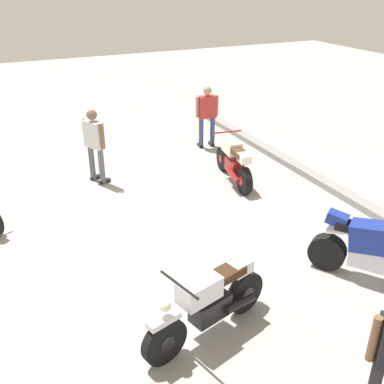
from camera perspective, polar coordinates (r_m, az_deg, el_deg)
The scene contains 7 objects.
ground_plane at distance 8.30m, azimuth -6.23°, elevation -6.39°, with size 40.00×40.00×0.00m, color #9E9E99.
curb_edge at distance 10.44m, azimuth 18.25°, elevation 0.05°, with size 14.00×0.30×0.15m, color gray.
motorcycle_blue_sportbike at distance 7.56m, azimuth 22.11°, elevation -6.62°, with size 1.70×1.29×1.14m.
motorcycle_silver_cruiser at distance 6.10m, azimuth 2.11°, elevation -13.90°, with size 0.81×2.04×1.09m.
motorcycle_cream_vintage at distance 10.45m, azimuth 5.31°, elevation 3.85°, with size 1.95×0.76×1.07m.
person_in_white_shirt at distance 10.42m, azimuth -12.27°, elevation 6.28°, with size 0.64×0.47×1.74m.
person_in_red_shirt at distance 12.43m, azimuth 1.92°, elevation 10.00°, with size 0.35×0.66×1.71m.
Camera 1 is at (6.66, -2.14, 4.45)m, focal length 42.01 mm.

